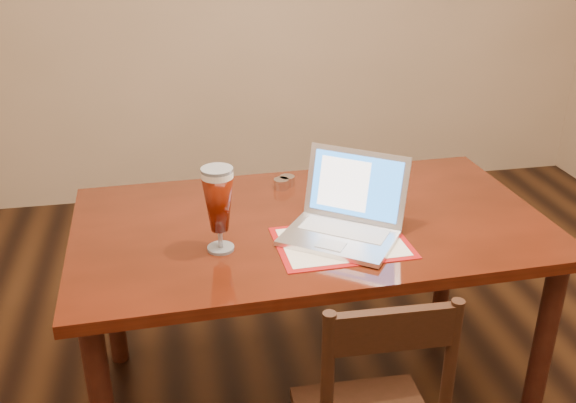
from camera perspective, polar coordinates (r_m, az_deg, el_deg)
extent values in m
cube|color=#4D160A|center=(2.30, 2.07, -2.13)|extent=(1.69, 0.98, 0.04)
cylinder|color=#36160D|center=(2.50, 21.65, -12.25)|extent=(0.07, 0.07, 0.74)
cylinder|color=#36160D|center=(2.78, -15.46, -7.26)|extent=(0.07, 0.07, 0.74)
cylinder|color=#36160D|center=(3.05, 13.93, -4.01)|extent=(0.07, 0.07, 0.74)
cube|color=#9C0E0E|center=(2.14, 4.81, -3.67)|extent=(0.45, 0.32, 0.00)
cube|color=white|center=(2.14, 4.81, -3.62)|extent=(0.40, 0.28, 0.00)
cube|color=silver|center=(2.15, 4.52, -3.25)|extent=(0.44, 0.41, 0.02)
cube|color=silver|center=(2.19, 4.99, -2.48)|extent=(0.30, 0.26, 0.00)
cube|color=silver|center=(2.09, 3.84, -3.86)|extent=(0.11, 0.11, 0.00)
cube|color=silver|center=(2.23, 6.07, 1.41)|extent=(0.33, 0.27, 0.24)
cube|color=blue|center=(2.22, 6.02, 1.39)|extent=(0.29, 0.23, 0.20)
cube|color=white|center=(2.23, 4.97, 1.58)|extent=(0.17, 0.14, 0.17)
cylinder|color=silver|center=(2.11, -5.99, -4.13)|extent=(0.09, 0.09, 0.01)
cylinder|color=silver|center=(2.09, -6.04, -3.26)|extent=(0.02, 0.02, 0.06)
cylinder|color=silver|center=(2.00, -6.32, 2.42)|extent=(0.10, 0.10, 0.02)
cylinder|color=silver|center=(1.99, -6.34, 2.82)|extent=(0.10, 0.10, 0.01)
cylinder|color=silver|center=(2.54, -0.60, 1.58)|extent=(0.06, 0.06, 0.04)
cylinder|color=silver|center=(2.56, -0.08, 1.84)|extent=(0.06, 0.06, 0.04)
cylinder|color=black|center=(1.69, 3.47, -16.98)|extent=(0.03, 0.03, 0.51)
cylinder|color=black|center=(1.78, 14.00, -15.41)|extent=(0.03, 0.03, 0.51)
cube|color=black|center=(1.61, 9.33, -11.17)|extent=(0.32, 0.04, 0.11)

